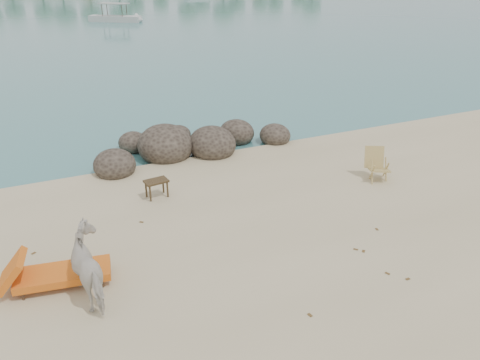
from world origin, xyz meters
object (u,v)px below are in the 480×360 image
object	(u,v)px
boulders	(187,145)
side_table	(157,190)
cow	(94,268)
deck_chair	(380,166)
lounge_chair	(63,271)

from	to	relation	value
boulders	side_table	world-z (taller)	boulders
boulders	cow	size ratio (longest dim) A/B	4.38
side_table	cow	bearing A→B (deg)	-128.28
cow	deck_chair	size ratio (longest dim) A/B	1.67
lounge_chair	side_table	bearing A→B (deg)	56.40
cow	side_table	distance (m)	3.92
boulders	lounge_chair	bearing A→B (deg)	-127.77
cow	side_table	xyz separation A→B (m)	(2.01, 3.34, -0.39)
boulders	side_table	bearing A→B (deg)	-122.19
cow	side_table	size ratio (longest dim) A/B	2.56
side_table	deck_chair	bearing A→B (deg)	-21.70
lounge_chair	deck_chair	world-z (taller)	deck_chair
lounge_chair	deck_chair	xyz separation A→B (m)	(8.36, 1.24, 0.13)
side_table	deck_chair	world-z (taller)	deck_chair
boulders	cow	bearing A→B (deg)	-121.54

